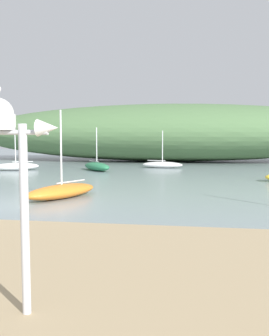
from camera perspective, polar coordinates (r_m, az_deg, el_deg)
ground_plane at (r=15.81m, az=-17.27°, el=-5.27°), size 120.00×120.00×0.00m
distant_hill at (r=41.27m, az=4.67°, el=5.34°), size 44.22×12.33×6.16m
mast_structure at (r=5.51m, az=-18.73°, el=4.36°), size 1.13×0.49×3.05m
sailboat_east_reach at (r=31.37m, az=-17.50°, el=0.23°), size 3.72×2.75×3.34m
sailboat_inner_mooring at (r=32.31m, az=4.23°, el=0.52°), size 3.55×1.38×3.17m
sailboat_far_left at (r=29.82m, az=-5.72°, el=0.25°), size 3.28×3.59×3.39m
sailboat_centre_water at (r=16.88m, az=-10.94°, el=-3.43°), size 2.90×4.05×3.84m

